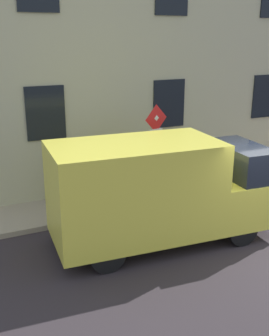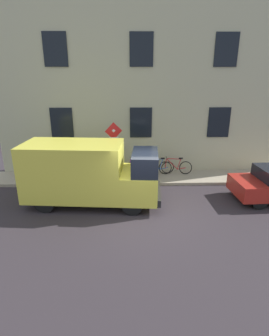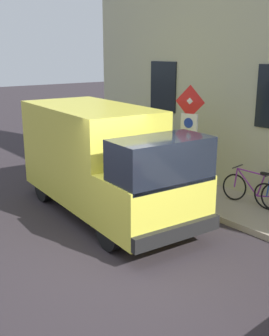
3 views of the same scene
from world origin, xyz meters
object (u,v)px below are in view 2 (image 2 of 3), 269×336
Objects in this scene: sign_post_stacked at (114,144)px; bicycle_red at (175,167)px; delivery_van at (89,172)px; bicycle_purple at (140,167)px; bicycle_blue at (157,167)px; pedestrian at (73,158)px.

bicycle_red is at bearing -71.59° from sign_post_stacked.
delivery_van is at bearing 154.66° from sign_post_stacked.
sign_post_stacked is 2.16m from bicycle_purple.
bicycle_red is 1.00× the size of bicycle_blue.
delivery_van is at bearing 37.28° from bicycle_red.
delivery_van reaches higher than bicycle_purple.
pedestrian is at bearing -3.09° from bicycle_blue.
sign_post_stacked is at bearing 32.03° from bicycle_purple.
bicycle_purple is at bearing -50.31° from sign_post_stacked.
bicycle_red is 0.92m from bicycle_blue.
bicycle_red is 1.00× the size of pedestrian.
pedestrian reaches higher than bicycle_purple.
bicycle_blue is 1.00× the size of bicycle_purple.
bicycle_blue is at bearing 0.89° from bicycle_red.
bicycle_purple is at bearing -13.24° from pedestrian.
delivery_van is 3.20× the size of bicycle_purple.
pedestrian is (-0.10, 3.30, 0.56)m from bicycle_purple.
bicycle_blue is (-0.00, 0.92, 0.00)m from bicycle_red.
bicycle_red is 1.83m from bicycle_purple.
pedestrian is (0.91, 2.08, -0.90)m from sign_post_stacked.
delivery_van is at bearing 39.34° from bicycle_blue.
bicycle_red is 1.00× the size of bicycle_purple.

